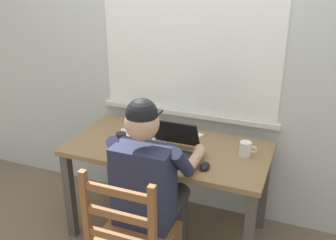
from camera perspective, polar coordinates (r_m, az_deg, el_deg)
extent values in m
plane|color=brown|center=(3.11, 0.04, -15.78)|extent=(8.00, 8.00, 0.00)
cube|color=beige|center=(2.91, 3.22, 10.08)|extent=(6.00, 0.04, 2.60)
cube|color=white|center=(2.89, 3.09, 9.97)|extent=(1.36, 0.01, 0.93)
cube|color=beige|center=(3.03, 2.86, 0.97)|extent=(1.42, 0.06, 0.04)
cube|color=olive|center=(2.73, 0.04, -4.17)|extent=(1.39, 0.71, 0.03)
cube|color=#4C4742|center=(2.96, -14.16, -10.68)|extent=(0.06, 0.06, 0.68)
cube|color=#4C4742|center=(2.54, 11.67, -16.75)|extent=(0.06, 0.06, 0.68)
cube|color=#4C4742|center=(3.39, -8.31, -5.56)|extent=(0.06, 0.06, 0.68)
cube|color=#4C4742|center=(3.03, 13.84, -9.72)|extent=(0.06, 0.06, 0.68)
cube|color=#232842|center=(2.27, -3.57, -9.66)|extent=(0.34, 0.20, 0.50)
sphere|color=tan|center=(2.09, -3.83, -0.47)|extent=(0.19, 0.19, 0.19)
sphere|color=black|center=(2.07, -3.87, 0.86)|extent=(0.17, 0.17, 0.17)
cube|color=black|center=(2.15, -2.89, 1.19)|extent=(0.13, 0.10, 0.01)
cylinder|color=#38383D|center=(2.59, -3.38, -11.72)|extent=(0.13, 0.40, 0.13)
cylinder|color=#38383D|center=(2.53, 0.41, -12.58)|extent=(0.13, 0.40, 0.13)
cylinder|color=#38383D|center=(2.88, -1.57, -13.50)|extent=(0.10, 0.10, 0.47)
cylinder|color=#38383D|center=(2.83, 1.90, -14.29)|extent=(0.10, 0.10, 0.47)
cylinder|color=#232842|center=(2.35, -7.18, -4.47)|extent=(0.10, 0.24, 0.25)
cylinder|color=tan|center=(2.57, -4.65, -4.31)|extent=(0.07, 0.28, 0.07)
sphere|color=tan|center=(2.68, -3.16, -3.08)|extent=(0.08, 0.08, 0.08)
cylinder|color=#232842|center=(2.20, 2.09, -6.25)|extent=(0.10, 0.24, 0.25)
cylinder|color=tan|center=(2.44, 3.87, -5.88)|extent=(0.07, 0.28, 0.07)
sphere|color=tan|center=(2.56, 4.62, -4.43)|extent=(0.08, 0.08, 0.08)
cube|color=brown|center=(2.34, -4.69, -16.51)|extent=(0.42, 0.42, 0.02)
cube|color=brown|center=(2.69, -6.49, -17.02)|extent=(0.04, 0.04, 0.45)
cube|color=brown|center=(1.98, -2.29, -15.48)|extent=(0.04, 0.04, 0.48)
cube|color=brown|center=(2.14, -11.91, -12.85)|extent=(0.04, 0.04, 0.48)
cube|color=brown|center=(2.13, -7.14, -16.75)|extent=(0.36, 0.02, 0.04)
cube|color=brown|center=(2.04, -7.33, -13.72)|extent=(0.36, 0.02, 0.04)
cube|color=brown|center=(1.96, -7.54, -10.42)|extent=(0.36, 0.02, 0.04)
cube|color=black|center=(2.56, -0.26, -5.48)|extent=(0.33, 0.23, 0.02)
cube|color=#2B2B2D|center=(2.55, -0.26, -5.29)|extent=(0.29, 0.17, 0.00)
cube|color=black|center=(2.65, 1.07, -1.88)|extent=(0.33, 0.11, 0.20)
cube|color=silver|center=(2.65, 1.07, -1.88)|extent=(0.29, 0.09, 0.17)
ellipsoid|color=black|center=(2.45, 5.41, -6.74)|extent=(0.06, 0.10, 0.03)
cylinder|color=silver|center=(2.62, 11.23, -4.16)|extent=(0.08, 0.08, 0.10)
torus|color=silver|center=(2.62, 12.32, -4.23)|extent=(0.05, 0.01, 0.05)
cylinder|color=black|center=(2.74, -6.85, -2.79)|extent=(0.07, 0.07, 0.09)
torus|color=black|center=(2.71, -5.95, -2.87)|extent=(0.05, 0.01, 0.05)
cube|color=#38844C|center=(2.86, -0.88, -2.10)|extent=(0.18, 0.13, 0.03)
cube|color=#2D5B9E|center=(2.85, -0.99, -1.62)|extent=(0.17, 0.14, 0.02)
cube|color=white|center=(2.83, -1.07, -1.29)|extent=(0.17, 0.14, 0.02)
cube|color=silver|center=(2.91, -5.26, -2.02)|extent=(0.24, 0.24, 0.01)
cube|color=white|center=(2.86, 2.37, -2.28)|extent=(0.27, 0.24, 0.01)
cube|color=white|center=(2.86, -1.41, -2.29)|extent=(0.28, 0.24, 0.01)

